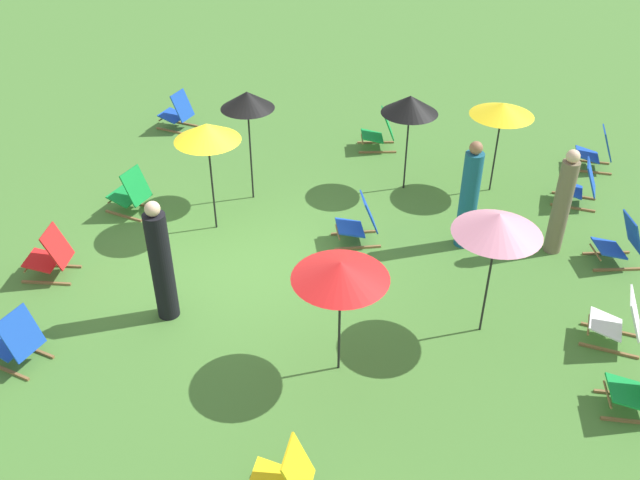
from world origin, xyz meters
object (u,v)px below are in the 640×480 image
at_px(umbrella_1, 341,271).
at_px(umbrella_0, 247,100).
at_px(deckchair_12, 580,185).
at_px(deckchair_7, 360,222).
at_px(person_0, 469,198).
at_px(deckchair_13, 131,193).
at_px(deckchair_3, 380,132).
at_px(deckchair_8, 51,256).
at_px(deckchair_11, 620,243).
at_px(umbrella_2, 207,132).
at_px(umbrella_3, 498,224).
at_px(umbrella_5, 502,109).
at_px(deckchair_4, 285,479).
at_px(deckchair_5, 16,341).
at_px(person_2, 562,204).
at_px(umbrella_4, 410,105).
at_px(deckchair_10, 620,321).
at_px(person_1, 161,264).
at_px(deckchair_6, 178,112).
at_px(deckchair_1, 597,151).

bearing_deg(umbrella_1, umbrella_0, -151.55).
height_order(deckchair_12, umbrella_0, umbrella_0).
relative_size(deckchair_7, person_0, 0.47).
bearing_deg(deckchair_13, deckchair_3, 143.84).
distance_m(deckchair_8, person_0, 6.46).
relative_size(deckchair_11, umbrella_2, 0.44).
relative_size(umbrella_0, umbrella_3, 1.07).
distance_m(umbrella_2, person_0, 4.21).
bearing_deg(deckchair_8, umbrella_5, 114.45).
xyz_separation_m(deckchair_4, umbrella_2, (-4.96, -2.27, 1.39)).
bearing_deg(deckchair_5, person_2, 134.01).
xyz_separation_m(umbrella_3, umbrella_4, (-3.73, -1.32, -0.10)).
xyz_separation_m(deckchair_7, umbrella_4, (-1.87, 0.60, 1.28)).
xyz_separation_m(deckchair_4, deckchair_5, (-1.44, -3.83, 0.00)).
bearing_deg(deckchair_4, person_0, 162.97).
bearing_deg(deckchair_12, deckchair_4, -20.40).
bearing_deg(deckchair_4, deckchair_10, 131.78).
height_order(deckchair_3, person_1, person_1).
xyz_separation_m(deckchair_7, person_2, (-0.28, 3.10, 0.49)).
xyz_separation_m(umbrella_0, umbrella_4, (-0.81, 2.66, -0.22)).
distance_m(deckchair_5, deckchair_6, 7.14).
height_order(deckchair_8, deckchair_11, same).
xyz_separation_m(deckchair_1, deckchair_6, (-0.33, -8.53, 0.00)).
bearing_deg(deckchair_5, person_0, 139.15).
height_order(deckchair_4, umbrella_3, umbrella_3).
height_order(umbrella_2, person_2, umbrella_2).
bearing_deg(person_0, deckchair_3, -1.47).
relative_size(deckchair_1, deckchair_10, 0.99).
bearing_deg(umbrella_5, umbrella_3, -3.67).
distance_m(deckchair_5, umbrella_0, 5.20).
bearing_deg(deckchair_4, deckchair_7, -179.29).
xyz_separation_m(deckchair_10, deckchair_13, (-2.05, -7.70, 0.00)).
height_order(deckchair_4, person_2, person_2).
height_order(umbrella_1, umbrella_3, umbrella_3).
bearing_deg(deckchair_11, deckchair_1, 164.83).
bearing_deg(deckchair_6, deckchair_13, 20.26).
bearing_deg(deckchair_3, deckchair_6, -103.68).
bearing_deg(person_1, person_0, -105.11).
relative_size(deckchair_3, deckchair_4, 1.01).
relative_size(deckchair_5, deckchair_13, 1.00).
xyz_separation_m(deckchair_7, deckchair_10, (1.82, 3.69, 0.00)).
bearing_deg(umbrella_2, umbrella_1, 40.89).
bearing_deg(deckchair_10, deckchair_1, -174.17).
distance_m(umbrella_1, person_0, 3.58).
xyz_separation_m(deckchair_12, umbrella_5, (-0.22, -1.51, 1.22)).
bearing_deg(deckchair_7, person_0, 80.51).
xyz_separation_m(umbrella_1, umbrella_2, (-2.92, -2.53, 0.19)).
distance_m(deckchair_12, person_1, 7.40).
bearing_deg(deckchair_5, umbrella_2, 171.87).
relative_size(deckchair_12, deckchair_13, 0.97).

